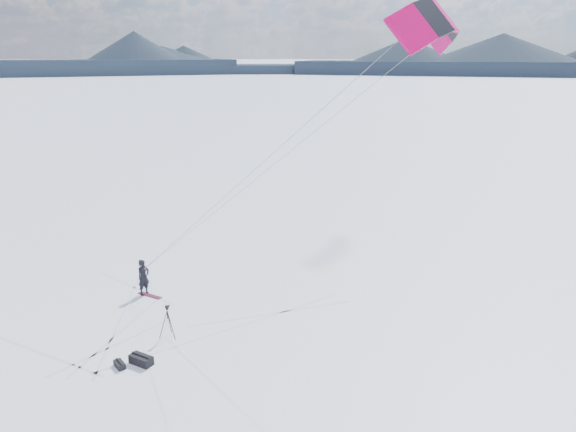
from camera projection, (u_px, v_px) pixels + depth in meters
The scene contains 9 objects.
ground at pixel (136, 324), 24.92m from camera, with size 1800.00×1800.00×0.00m, color white.
horizon_hills at pixel (129, 236), 23.77m from camera, with size 704.00×704.42×9.62m.
snow_tracks at pixel (142, 325), 24.79m from camera, with size 17.62×10.25×0.01m.
snowkiter at pixel (145, 294), 27.97m from camera, with size 0.67×0.44×1.83m, color black.
snowboard at pixel (150, 295), 27.80m from camera, with size 1.42×0.26×0.04m, color maroon.
tripod at pixel (168, 317), 23.52m from camera, with size 0.68×0.72×1.46m.
gear_bag_a at pixel (141, 360), 21.67m from camera, with size 0.97×0.50×0.42m.
gear_bag_b at pixel (120, 364), 21.47m from camera, with size 0.67×0.53×0.27m.
power_kite at pixel (431, 26), 19.52m from camera, with size 14.38×6.03×12.10m.
Camera 1 is at (16.32, -17.00, 11.60)m, focal length 35.00 mm.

